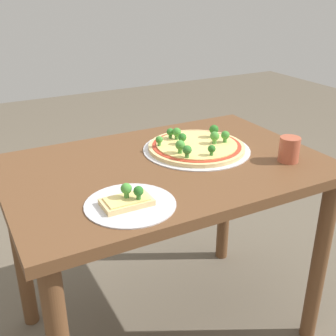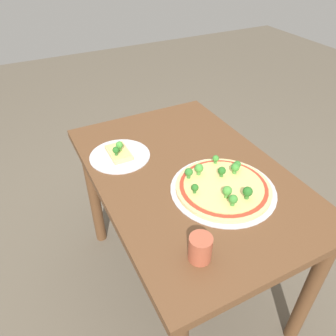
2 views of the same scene
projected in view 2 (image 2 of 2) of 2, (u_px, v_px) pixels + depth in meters
name	position (u px, v px, depth m)	size (l,w,h in m)	color
ground_plane	(183.00, 279.00, 1.78)	(8.00, 8.00, 0.00)	brown
dining_table	(187.00, 193.00, 1.40)	(1.10, 0.73, 0.75)	brown
pizza_tray_whole	(223.00, 187.00, 1.23)	(0.40, 0.40, 0.07)	silver
pizza_tray_slice	(119.00, 154.00, 1.41)	(0.26, 0.26, 0.07)	silver
drinking_cup	(200.00, 248.00, 0.96)	(0.07, 0.07, 0.09)	#AD5138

